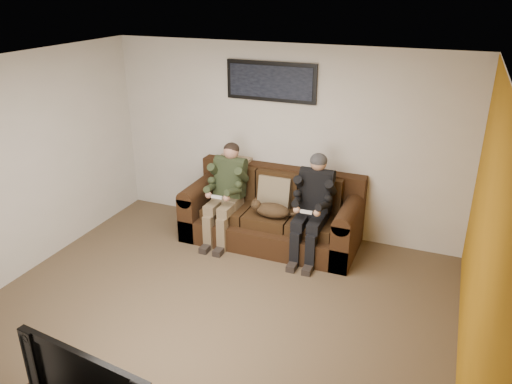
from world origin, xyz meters
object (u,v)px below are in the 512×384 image
at_px(sofa, 273,215).
at_px(cat, 271,210).
at_px(person_right, 313,201).
at_px(framed_poster, 271,82).
at_px(television, 99,381).
at_px(person_left, 227,187).

height_order(sofa, cat, sofa).
relative_size(person_right, framed_poster, 1.07).
height_order(cat, television, television).
xyz_separation_m(sofa, framed_poster, (-0.20, 0.38, 1.74)).
distance_m(sofa, cat, 0.36).
bearing_deg(cat, framed_poster, 112.14).
distance_m(person_left, framed_poster, 1.52).
bearing_deg(person_right, framed_poster, 144.31).
bearing_deg(person_right, television, -97.75).
relative_size(person_right, cat, 2.03).
relative_size(person_left, person_right, 0.99).
xyz_separation_m(cat, television, (0.05, -3.50, 0.23)).
relative_size(person_right, television, 1.17).
bearing_deg(cat, person_right, 8.91).
distance_m(person_left, television, 3.66).
distance_m(sofa, television, 3.81).
relative_size(sofa, person_right, 1.76).
relative_size(person_left, television, 1.17).
distance_m(cat, television, 3.51).
bearing_deg(cat, sofa, 103.95).
bearing_deg(sofa, person_left, -161.97).
height_order(person_left, television, person_left).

